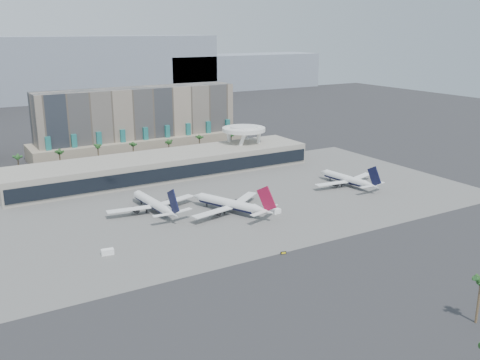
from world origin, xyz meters
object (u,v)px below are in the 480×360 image
airliner_right (347,179)px  airliner_centre (231,204)px  service_vehicle_a (108,252)px  airliner_left (154,204)px  service_vehicle_b (276,211)px  taxiway_sign (283,253)px

airliner_right → airliner_centre: bearing=178.3°
airliner_centre → service_vehicle_a: size_ratio=9.53×
airliner_left → airliner_right: size_ratio=1.07×
airliner_left → service_vehicle_b: (45.59, -29.69, -2.80)m
airliner_left → airliner_centre: airliner_centre is taller
airliner_right → taxiway_sign: 95.81m
service_vehicle_b → airliner_centre: bearing=136.4°
taxiway_sign → airliner_left: bearing=122.0°
airliner_right → service_vehicle_b: 58.59m
service_vehicle_a → taxiway_sign: size_ratio=2.02×
airliner_right → taxiway_sign: bearing=-151.1°
airliner_left → airliner_right: bearing=-12.1°
airliner_left → service_vehicle_b: bearing=-38.0°
airliner_centre → airliner_right: (72.68, 5.43, -0.36)m
airliner_left → service_vehicle_a: 48.04m
service_vehicle_a → airliner_left: bearing=55.8°
service_vehicle_a → taxiway_sign: (55.12, -31.80, -0.59)m
service_vehicle_b → taxiway_sign: service_vehicle_b is taller
airliner_centre → service_vehicle_b: airliner_centre is taller
service_vehicle_b → taxiway_sign: (-22.55, -37.76, -0.53)m
service_vehicle_b → service_vehicle_a: bearing=175.6°
service_vehicle_a → taxiway_sign: 63.64m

